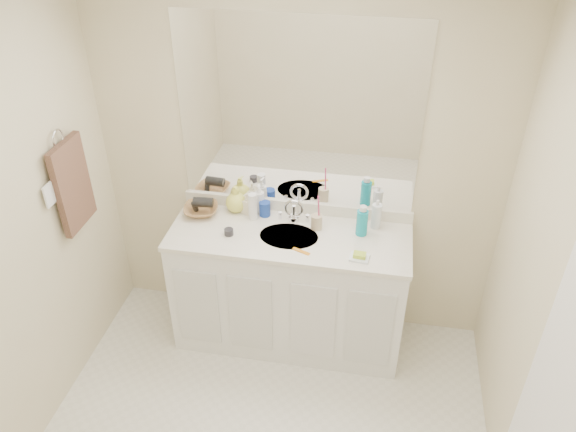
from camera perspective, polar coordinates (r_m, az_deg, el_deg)
The scene contains 27 objects.
ceiling at distance 1.93m, azimuth -5.50°, elevation 17.74°, with size 2.60×2.60×0.02m, color white.
wall_back at distance 3.57m, azimuth 0.94°, elevation 4.86°, with size 2.60×0.02×2.40m, color beige.
wall_right at distance 2.61m, azimuth 25.59°, elevation -11.93°, with size 0.02×2.60×2.40m, color beige.
vanity_cabinet at distance 3.80m, azimuth 0.14°, elevation -7.44°, with size 1.50×0.55×0.85m, color white.
countertop at distance 3.52m, azimuth 0.15°, elevation -2.05°, with size 1.52×0.57×0.03m, color white.
backsplash at distance 3.70m, azimuth 0.87°, elevation 0.95°, with size 1.52×0.03×0.08m, color white.
sink_basin at distance 3.51m, azimuth 0.09°, elevation -2.20°, with size 0.37×0.37×0.02m, color #B9ADA2.
faucet at distance 3.61m, azimuth 0.60°, elevation 0.31°, with size 0.02×0.02×0.11m, color silver.
mirror at distance 3.41m, azimuth 0.98°, elevation 10.11°, with size 1.48×0.01×1.20m, color white.
blue_mug at distance 3.67m, azimuth -2.37°, elevation 0.75°, with size 0.07×0.07×0.10m, color #16399D.
tan_cup at distance 3.55m, azimuth 2.93°, elevation -0.60°, with size 0.07×0.07×0.10m, color #C9B28D.
toothbrush at distance 3.49m, azimuth 3.14°, elevation 0.76°, with size 0.01×0.01×0.20m, color #DD3A72.
mouthwash_bottle at distance 3.50m, azimuth 7.52°, elevation -0.68°, with size 0.07×0.07×0.17m, color #0E97AD.
clear_pump_bottle at distance 3.58m, azimuth 8.96°, elevation -0.01°, with size 0.06×0.06×0.17m, color white.
soap_dish at distance 3.34m, azimuth 7.26°, elevation -4.21°, with size 0.11×0.09×0.01m, color white.
green_soap at distance 3.33m, azimuth 7.29°, elevation -3.97°, with size 0.07×0.05×0.03m, color #B4D534.
orange_comb at distance 3.37m, azimuth 1.35°, elevation -3.60°, with size 0.12×0.02×0.00m, color orange.
dark_jar at distance 3.52m, azimuth -6.03°, elevation -1.62°, with size 0.06×0.06×0.04m, color #26252A.
extra_white_bottle at distance 3.62m, azimuth -3.61°, elevation 0.98°, with size 0.06×0.06×0.18m, color white.
soap_bottle_white at distance 3.68m, azimuth -2.93°, elevation 1.83°, with size 0.08×0.08×0.20m, color white.
soap_bottle_cream at distance 3.69m, azimuth -4.17°, elevation 1.34°, with size 0.07×0.07×0.15m, color beige.
soap_bottle_yellow at distance 3.71m, azimuth -5.29°, elevation 1.76°, with size 0.14×0.14×0.18m, color #E3E559.
wicker_basket at distance 3.74m, azimuth -8.83°, elevation 0.62°, with size 0.22×0.22×0.05m, color olive.
hair_dryer at distance 3.70m, azimuth -8.62°, elevation 1.40°, with size 0.06×0.06×0.13m, color black.
towel_ring at distance 3.41m, azimuth -22.34°, elevation 7.31°, with size 0.11×0.11×0.01m, color silver.
hand_towel at distance 3.53m, azimuth -21.04°, elevation 2.96°, with size 0.04×0.32×0.55m, color #412B22.
switch_plate at distance 3.38m, azimuth -23.10°, elevation 1.98°, with size 0.01×0.09×0.13m, color white.
Camera 1 is at (0.51, -1.79, 2.93)m, focal length 35.00 mm.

